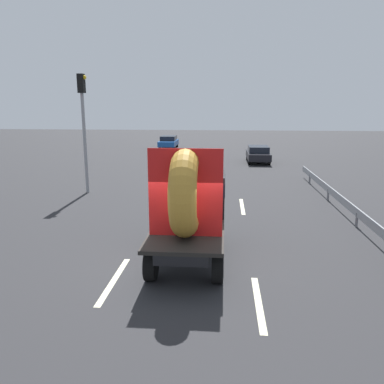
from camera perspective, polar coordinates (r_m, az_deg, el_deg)
name	(u,v)px	position (r m, az deg, el deg)	size (l,w,h in m)	color
ground_plane	(182,268)	(10.87, -1.45, -11.20)	(120.00, 120.00, 0.00)	#28282B
flatbed_truck	(190,202)	(11.22, -0.29, -1.45)	(2.02, 4.43, 3.36)	black
distant_sedan	(258,154)	(30.79, 9.73, 5.61)	(1.69, 3.94, 1.29)	black
traffic_light	(83,117)	(20.14, -15.73, 10.61)	(0.42, 0.36, 5.88)	gray
guardrail	(341,200)	(17.31, 21.16, -1.09)	(0.10, 16.26, 0.71)	gray
lane_dash_left_near	(114,280)	(10.39, -11.43, -12.62)	(2.77, 0.16, 0.01)	beige
lane_dash_left_far	(161,206)	(17.36, -4.56, -2.01)	(2.74, 0.16, 0.01)	beige
lane_dash_right_near	(258,303)	(9.28, 9.78, -15.78)	(2.59, 0.16, 0.01)	beige
lane_dash_right_far	(242,206)	(17.33, 7.41, -2.10)	(2.73, 0.16, 0.01)	beige
oncoming_car	(169,142)	(40.53, -3.48, 7.43)	(1.68, 3.92, 1.28)	black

